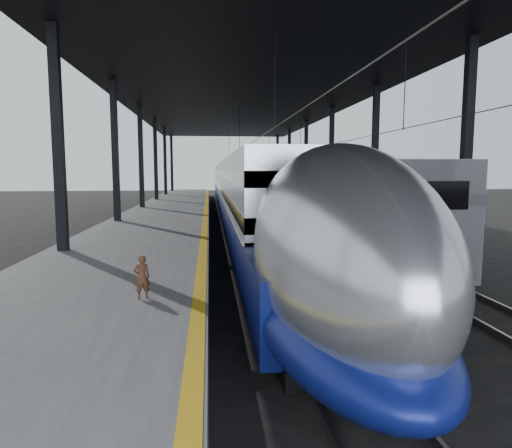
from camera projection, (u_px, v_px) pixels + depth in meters
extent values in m
plane|color=black|center=(227.00, 314.00, 12.48)|extent=(160.00, 160.00, 0.00)
cube|color=#4C4C4F|center=(166.00, 220.00, 31.83)|extent=(6.00, 80.00, 1.00)
cube|color=#C99612|center=(206.00, 212.00, 32.06)|extent=(0.30, 80.00, 0.01)
cube|color=slate|center=(234.00, 225.00, 32.37)|extent=(0.08, 80.00, 0.16)
cube|color=slate|center=(254.00, 224.00, 32.51)|extent=(0.08, 80.00, 0.16)
cube|color=slate|center=(303.00, 224.00, 32.87)|extent=(0.08, 80.00, 0.16)
cube|color=slate|center=(323.00, 224.00, 33.02)|extent=(0.08, 80.00, 0.16)
cube|color=black|center=(59.00, 154.00, 16.32)|extent=(0.35, 0.35, 9.00)
cube|color=black|center=(466.00, 155.00, 17.87)|extent=(0.35, 0.35, 9.00)
cube|color=black|center=(115.00, 160.00, 26.20)|extent=(0.35, 0.35, 9.00)
cube|color=black|center=(375.00, 161.00, 27.75)|extent=(0.35, 0.35, 9.00)
cube|color=black|center=(141.00, 163.00, 36.08)|extent=(0.35, 0.35, 9.00)
cube|color=black|center=(331.00, 163.00, 37.63)|extent=(0.35, 0.35, 9.00)
cube|color=black|center=(156.00, 165.00, 45.96)|extent=(0.35, 0.35, 9.00)
cube|color=black|center=(306.00, 165.00, 47.51)|extent=(0.35, 0.35, 9.00)
cube|color=black|center=(165.00, 166.00, 55.84)|extent=(0.35, 0.35, 9.00)
cube|color=black|center=(289.00, 166.00, 57.39)|extent=(0.35, 0.35, 9.00)
cube|color=black|center=(172.00, 167.00, 65.72)|extent=(0.35, 0.35, 9.00)
cube|color=black|center=(277.00, 167.00, 67.27)|extent=(0.35, 0.35, 9.00)
cube|color=black|center=(242.00, 92.00, 31.36)|extent=(18.00, 75.00, 0.45)
cylinder|color=slate|center=(244.00, 148.00, 31.81)|extent=(0.03, 74.00, 0.03)
cylinder|color=slate|center=(314.00, 148.00, 32.31)|extent=(0.03, 74.00, 0.03)
cube|color=#BABCC1|center=(237.00, 187.00, 40.17)|extent=(3.08, 57.00, 4.25)
cube|color=navy|center=(238.00, 203.00, 38.84)|extent=(3.17, 62.00, 1.65)
cube|color=silver|center=(237.00, 193.00, 40.22)|extent=(3.19, 57.00, 0.11)
cube|color=black|center=(237.00, 173.00, 40.02)|extent=(3.13, 57.00, 0.45)
cube|color=black|center=(237.00, 187.00, 40.17)|extent=(3.13, 57.00, 0.45)
ellipsoid|color=#BABCC1|center=(333.00, 252.00, 9.06)|extent=(3.08, 8.40, 4.25)
ellipsoid|color=navy|center=(332.00, 312.00, 9.20)|extent=(3.17, 8.40, 1.81)
ellipsoid|color=black|center=(385.00, 225.00, 6.39)|extent=(1.60, 2.20, 0.96)
cube|color=black|center=(331.00, 353.00, 9.30)|extent=(2.34, 2.60, 0.40)
cube|color=black|center=(246.00, 225.00, 31.04)|extent=(2.34, 2.60, 0.40)
cube|color=navy|center=(353.00, 204.00, 23.71)|extent=(3.05, 18.00, 4.14)
cube|color=gray|center=(431.00, 222.00, 15.41)|extent=(3.10, 1.20, 4.19)
cube|color=black|center=(441.00, 195.00, 14.69)|extent=(1.85, 0.06, 0.93)
cube|color=#9C0F0C|center=(439.00, 239.00, 14.86)|extent=(1.31, 0.06, 0.60)
cube|color=gray|center=(290.00, 189.00, 42.49)|extent=(3.05, 18.00, 4.14)
cube|color=gray|center=(265.00, 184.00, 61.26)|extent=(3.05, 18.00, 4.14)
cube|color=black|center=(399.00, 265.00, 18.02)|extent=(2.39, 2.40, 0.36)
cube|color=black|center=(295.00, 214.00, 39.75)|extent=(2.39, 2.40, 0.36)
imported|color=#542F1C|center=(142.00, 277.00, 10.32)|extent=(0.42, 0.34, 1.00)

